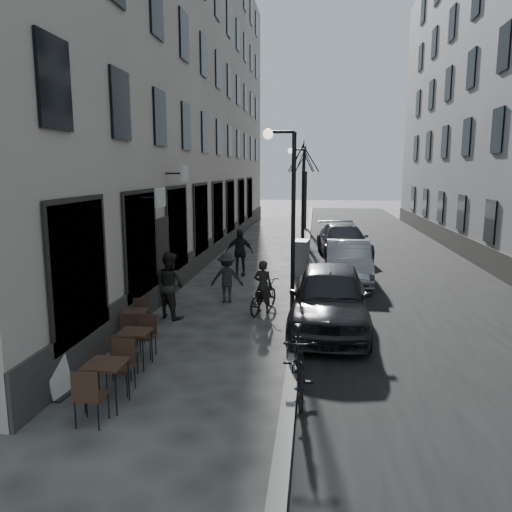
% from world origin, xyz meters
% --- Properties ---
extents(ground, '(120.00, 120.00, 0.00)m').
position_xyz_m(ground, '(0.00, 0.00, 0.00)').
color(ground, '#3A3835').
rests_on(ground, ground).
extents(road, '(7.30, 60.00, 0.00)m').
position_xyz_m(road, '(3.85, 16.00, 0.00)').
color(road, black).
rests_on(road, ground).
extents(kerb, '(0.25, 60.00, 0.12)m').
position_xyz_m(kerb, '(0.20, 16.00, 0.06)').
color(kerb, gray).
rests_on(kerb, ground).
extents(building_left, '(4.00, 35.00, 16.00)m').
position_xyz_m(building_left, '(-6.00, 16.50, 8.00)').
color(building_left, '#A29488').
rests_on(building_left, ground).
extents(streetlamp_near, '(0.90, 0.28, 5.09)m').
position_xyz_m(streetlamp_near, '(-0.17, 6.00, 3.16)').
color(streetlamp_near, black).
rests_on(streetlamp_near, ground).
extents(streetlamp_far, '(0.90, 0.28, 5.09)m').
position_xyz_m(streetlamp_far, '(-0.17, 18.00, 3.16)').
color(streetlamp_far, black).
rests_on(streetlamp_far, ground).
extents(tree_near, '(2.40, 2.40, 5.70)m').
position_xyz_m(tree_near, '(-0.10, 21.00, 4.66)').
color(tree_near, black).
rests_on(tree_near, ground).
extents(tree_far, '(2.40, 2.40, 5.70)m').
position_xyz_m(tree_far, '(-0.10, 27.00, 4.66)').
color(tree_far, black).
rests_on(tree_far, ground).
extents(bistro_set_a, '(0.66, 1.60, 0.95)m').
position_xyz_m(bistro_set_a, '(-2.87, 0.05, 0.49)').
color(bistro_set_a, black).
rests_on(bistro_set_a, ground).
extents(bistro_set_b, '(0.63, 1.53, 0.90)m').
position_xyz_m(bistro_set_b, '(-3.03, 1.83, 0.46)').
color(bistro_set_b, black).
rests_on(bistro_set_b, ground).
extents(bistro_set_c, '(0.66, 1.46, 0.84)m').
position_xyz_m(bistro_set_c, '(-3.61, 3.43, 0.43)').
color(bistro_set_c, black).
rests_on(bistro_set_c, ground).
extents(sign_board, '(0.40, 0.62, 1.02)m').
position_xyz_m(sign_board, '(-3.93, 0.38, 0.41)').
color(sign_board, black).
rests_on(sign_board, ground).
extents(utility_cabinet, '(0.61, 0.97, 1.38)m').
position_xyz_m(utility_cabinet, '(0.10, 11.21, 0.69)').
color(utility_cabinet, slate).
rests_on(utility_cabinet, ground).
extents(bicycle, '(1.10, 1.85, 0.92)m').
position_xyz_m(bicycle, '(-0.84, 6.14, 0.46)').
color(bicycle, black).
rests_on(bicycle, ground).
extents(cyclist_rider, '(0.63, 0.51, 1.50)m').
position_xyz_m(cyclist_rider, '(-0.84, 6.14, 0.75)').
color(cyclist_rider, black).
rests_on(cyclist_rider, ground).
extents(pedestrian_near, '(1.11, 1.04, 1.83)m').
position_xyz_m(pedestrian_near, '(-3.31, 5.31, 0.91)').
color(pedestrian_near, black).
rests_on(pedestrian_near, ground).
extents(pedestrian_mid, '(1.04, 0.65, 1.53)m').
position_xyz_m(pedestrian_mid, '(-2.04, 7.07, 0.77)').
color(pedestrian_mid, '#262321').
rests_on(pedestrian_mid, ground).
extents(pedestrian_far, '(1.05, 0.44, 1.79)m').
position_xyz_m(pedestrian_far, '(-2.25, 11.03, 0.90)').
color(pedestrian_far, black).
rests_on(pedestrian_far, ground).
extents(car_near, '(2.12, 4.91, 1.65)m').
position_xyz_m(car_near, '(1.00, 4.84, 0.83)').
color(car_near, black).
rests_on(car_near, ground).
extents(car_mid, '(1.64, 4.47, 1.46)m').
position_xyz_m(car_mid, '(1.81, 10.40, 0.73)').
color(car_mid, gray).
rests_on(car_mid, ground).
extents(car_far, '(2.61, 5.37, 1.51)m').
position_xyz_m(car_far, '(1.91, 15.72, 0.75)').
color(car_far, '#383B42').
rests_on(car_far, ground).
extents(moped, '(0.75, 2.06, 1.21)m').
position_xyz_m(moped, '(0.35, 0.90, 0.61)').
color(moped, black).
rests_on(moped, ground).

